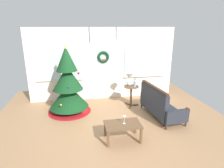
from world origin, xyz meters
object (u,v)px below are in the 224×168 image
object	(u,v)px
flower_vase	(135,83)
wine_glass	(124,118)
christmas_tree	(68,87)
settee_sofa	(159,105)
table_lamp	(129,78)
gift_box	(84,110)
coffee_table	(123,126)
side_table	(131,92)

from	to	relation	value
flower_vase	wine_glass	bearing A→B (deg)	-113.36
christmas_tree	settee_sofa	world-z (taller)	christmas_tree
table_lamp	gift_box	distance (m)	1.78
coffee_table	wine_glass	bearing A→B (deg)	12.84
settee_sofa	wine_glass	size ratio (longest dim) A/B	8.52
christmas_tree	settee_sofa	xyz separation A→B (m)	(2.61, -0.82, -0.42)
christmas_tree	side_table	bearing A→B (deg)	2.29
christmas_tree	wine_glass	xyz separation A→B (m)	(1.32, -1.82, -0.24)
table_lamp	flower_vase	size ratio (longest dim) A/B	1.26
flower_vase	coffee_table	bearing A→B (deg)	-114.24
table_lamp	christmas_tree	bearing A→B (deg)	-176.47
side_table	wine_glass	distance (m)	2.02
table_lamp	coffee_table	size ratio (longest dim) A/B	0.52
flower_vase	gift_box	size ratio (longest dim) A/B	2.05
flower_vase	coffee_table	distance (m)	2.08
side_table	gift_box	xyz separation A→B (m)	(-1.57, -0.28, -0.41)
christmas_tree	wine_glass	distance (m)	2.26
wine_glass	gift_box	bearing A→B (deg)	118.35
table_lamp	gift_box	xyz separation A→B (m)	(-1.51, -0.32, -0.89)
christmas_tree	flower_vase	bearing A→B (deg)	0.56
side_table	flower_vase	bearing A→B (deg)	-30.96
settee_sofa	coffee_table	distance (m)	1.66
gift_box	table_lamp	bearing A→B (deg)	12.07
gift_box	side_table	bearing A→B (deg)	10.21
coffee_table	flower_vase	bearing A→B (deg)	65.76
christmas_tree	table_lamp	xyz separation A→B (m)	(1.96, 0.12, 0.18)
flower_vase	wine_glass	distance (m)	2.02
christmas_tree	wine_glass	size ratio (longest dim) A/B	10.74
table_lamp	wine_glass	size ratio (longest dim) A/B	2.26
flower_vase	wine_glass	size ratio (longest dim) A/B	1.79
table_lamp	coffee_table	xyz separation A→B (m)	(-0.67, -1.95, -0.62)
gift_box	flower_vase	bearing A→B (deg)	7.59
flower_vase	settee_sofa	bearing A→B (deg)	-59.65
flower_vase	side_table	bearing A→B (deg)	149.04
gift_box	wine_glass	bearing A→B (deg)	-61.65
settee_sofa	christmas_tree	bearing A→B (deg)	162.51
wine_glass	gift_box	distance (m)	1.90
side_table	wine_glass	world-z (taller)	side_table
settee_sofa	wine_glass	world-z (taller)	settee_sofa
christmas_tree	flower_vase	distance (m)	2.12
christmas_tree	gift_box	xyz separation A→B (m)	(0.45, -0.20, -0.71)
settee_sofa	flower_vase	bearing A→B (deg)	120.35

